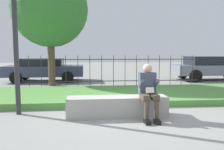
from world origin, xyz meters
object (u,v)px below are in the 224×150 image
at_px(person_seated_reader, 148,89).
at_px(car_parked_right, 212,67).
at_px(stone_bench, 117,107).
at_px(street_lamp, 15,27).
at_px(tree_behind_fence, 50,9).
at_px(car_parked_left, 44,69).

relative_size(person_seated_reader, car_parked_right, 0.28).
xyz_separation_m(stone_bench, car_parked_right, (6.19, 6.55, 0.51)).
height_order(person_seated_reader, street_lamp, street_lamp).
xyz_separation_m(stone_bench, person_seated_reader, (0.69, -0.28, 0.49)).
distance_m(street_lamp, tree_behind_fence, 5.04).
relative_size(person_seated_reader, car_parked_left, 0.31).
bearing_deg(person_seated_reader, street_lamp, 167.74).
height_order(car_parked_left, car_parked_right, car_parked_right).
height_order(car_parked_right, street_lamp, street_lamp).
xyz_separation_m(stone_bench, tree_behind_fence, (-2.47, 5.25, 3.29)).
height_order(stone_bench, car_parked_left, car_parked_left).
bearing_deg(stone_bench, car_parked_left, 114.61).
relative_size(stone_bench, car_parked_right, 0.52).
height_order(stone_bench, person_seated_reader, person_seated_reader).
xyz_separation_m(person_seated_reader, car_parked_left, (-3.84, 7.18, -0.03)).
bearing_deg(car_parked_right, street_lamp, -144.30).
bearing_deg(car_parked_left, street_lamp, -85.13).
relative_size(stone_bench, tree_behind_fence, 0.46).
bearing_deg(stone_bench, tree_behind_fence, 115.17).
relative_size(stone_bench, person_seated_reader, 1.89).
distance_m(person_seated_reader, street_lamp, 3.52).
bearing_deg(tree_behind_fence, stone_bench, -64.83).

